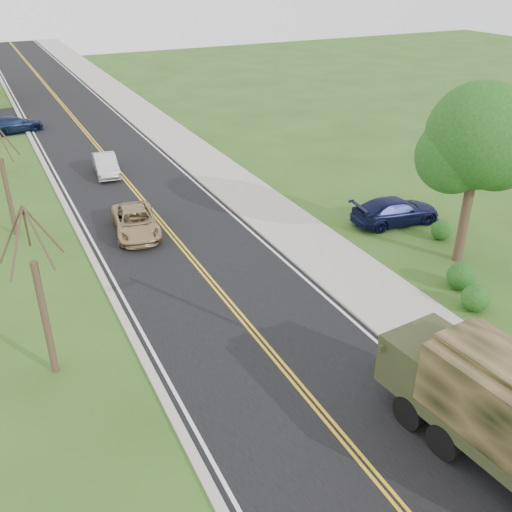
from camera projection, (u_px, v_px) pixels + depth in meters
road at (84, 131)px, 45.87m from camera, size 8.00×120.00×0.01m
curb_right at (135, 124)px, 47.47m from camera, size 0.30×120.00×0.12m
sidewalk_right at (155, 122)px, 48.16m from camera, size 3.20×120.00×0.10m
curb_left at (30, 137)px, 44.22m from camera, size 0.30×120.00×0.10m
leafy_tree at (478, 144)px, 23.86m from camera, size 4.83×4.50×8.10m
bare_tree_a at (42, 305)px, 18.12m from camera, size 1.93×2.26×6.08m
bare_tree_b at (7, 188)px, 27.70m from camera, size 1.83×2.14×5.73m
military_truck at (502, 406)px, 15.05m from camera, size 2.93×6.95×3.38m
suv_champagne at (136, 222)px, 28.62m from camera, size 2.69×4.78×1.26m
sedan_silver at (106, 165)px, 36.43m from camera, size 1.73×3.98×1.27m
pickup_navy at (396, 211)px, 29.70m from camera, size 4.96×2.44×1.39m
lot_car_navy at (14, 124)px, 45.20m from camera, size 4.64×2.55×1.28m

